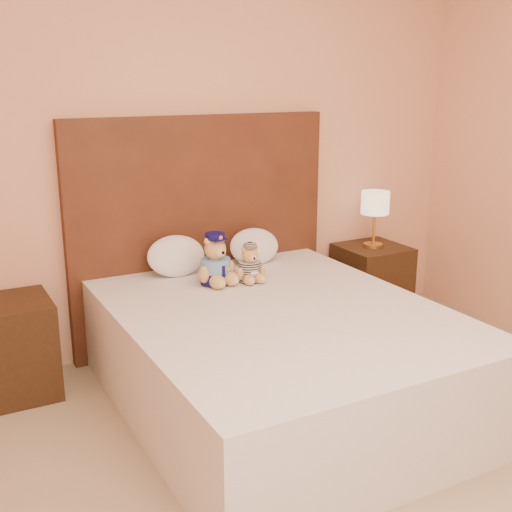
# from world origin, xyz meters

# --- Properties ---
(room_walls) EXTENTS (4.04, 4.52, 2.72)m
(room_walls) POSITION_xyz_m (0.00, 0.46, 1.81)
(room_walls) COLOR #E6A37D
(room_walls) RESTS_ON ground
(bed) EXTENTS (1.60, 2.00, 0.55)m
(bed) POSITION_xyz_m (0.00, 1.20, 0.28)
(bed) COLOR white
(bed) RESTS_ON ground
(headboard) EXTENTS (1.75, 0.08, 1.50)m
(headboard) POSITION_xyz_m (0.00, 2.21, 0.75)
(headboard) COLOR #522A18
(headboard) RESTS_ON ground
(nightstand_left) EXTENTS (0.45, 0.45, 0.55)m
(nightstand_left) POSITION_xyz_m (-1.25, 2.00, 0.28)
(nightstand_left) COLOR #332010
(nightstand_left) RESTS_ON ground
(nightstand_right) EXTENTS (0.45, 0.45, 0.55)m
(nightstand_right) POSITION_xyz_m (1.25, 2.00, 0.28)
(nightstand_right) COLOR #332010
(nightstand_right) RESTS_ON ground
(lamp) EXTENTS (0.20, 0.20, 0.40)m
(lamp) POSITION_xyz_m (1.25, 2.00, 0.85)
(lamp) COLOR gold
(lamp) RESTS_ON nightstand_right
(teddy_police) EXTENTS (0.30, 0.30, 0.30)m
(teddy_police) POSITION_xyz_m (-0.11, 1.75, 0.70)
(teddy_police) COLOR tan
(teddy_police) RESTS_ON bed
(teddy_prisoner) EXTENTS (0.21, 0.20, 0.22)m
(teddy_prisoner) POSITION_xyz_m (0.09, 1.70, 0.66)
(teddy_prisoner) COLOR tan
(teddy_prisoner) RESTS_ON bed
(pillow_left) EXTENTS (0.37, 0.24, 0.26)m
(pillow_left) POSITION_xyz_m (-0.25, 2.03, 0.68)
(pillow_left) COLOR white
(pillow_left) RESTS_ON bed
(pillow_right) EXTENTS (0.35, 0.23, 0.25)m
(pillow_right) POSITION_xyz_m (0.29, 2.03, 0.67)
(pillow_right) COLOR white
(pillow_right) RESTS_ON bed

